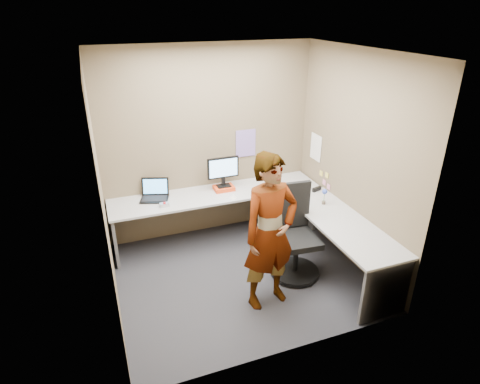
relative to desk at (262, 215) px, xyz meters
name	(u,v)px	position (x,y,z in m)	size (l,w,h in m)	color
ground	(241,275)	(-0.44, -0.39, -0.59)	(3.00, 3.00, 0.00)	#25252A
wall_back	(209,144)	(-0.44, 0.91, 0.76)	(3.00, 3.00, 0.00)	brown
wall_right	(354,161)	(1.06, -0.39, 0.76)	(2.70, 2.70, 0.00)	brown
wall_left	(102,198)	(-1.94, -0.39, 0.76)	(2.70, 2.70, 0.00)	brown
ceiling	(242,52)	(-0.44, -0.39, 2.11)	(3.00, 3.00, 0.00)	white
desk	(262,215)	(0.00, 0.00, 0.00)	(2.98, 2.58, 0.73)	#A7A7A7
paper_ream	(224,188)	(-0.31, 0.65, 0.17)	(0.28, 0.21, 0.06)	red
monitor	(223,169)	(-0.31, 0.67, 0.45)	(0.45, 0.13, 0.43)	black
laptop	(155,193)	(-1.27, 0.73, 0.21)	(0.44, 0.40, 0.26)	black
trackball_mouse	(164,205)	(-1.20, 0.43, 0.17)	(0.12, 0.08, 0.07)	#B7B7BC
origami	(233,196)	(-0.27, 0.36, 0.17)	(0.10, 0.10, 0.06)	white
stapler	(317,189)	(0.91, 0.16, 0.17)	(0.15, 0.04, 0.06)	black
flower	(324,194)	(0.78, -0.23, 0.28)	(0.07, 0.07, 0.22)	brown
calendar_purple	(246,143)	(0.11, 0.90, 0.71)	(0.30, 0.01, 0.40)	#846BB7
calendar_white	(316,147)	(1.05, 0.51, 0.66)	(0.01, 0.28, 0.38)	white
sticky_note_a	(327,175)	(1.05, 0.16, 0.36)	(0.01, 0.07, 0.07)	#F2E059
sticky_note_b	(324,182)	(1.05, 0.21, 0.23)	(0.01, 0.07, 0.07)	pink
sticky_note_c	(329,187)	(1.05, 0.09, 0.21)	(0.01, 0.07, 0.07)	pink
sticky_note_d	(321,173)	(1.05, 0.31, 0.33)	(0.01, 0.07, 0.07)	#F2E059
office_chair	(294,240)	(0.22, -0.53, -0.12)	(0.62, 0.61, 1.15)	black
person	(270,233)	(-0.31, -0.92, 0.31)	(0.66, 0.43, 1.80)	#999399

